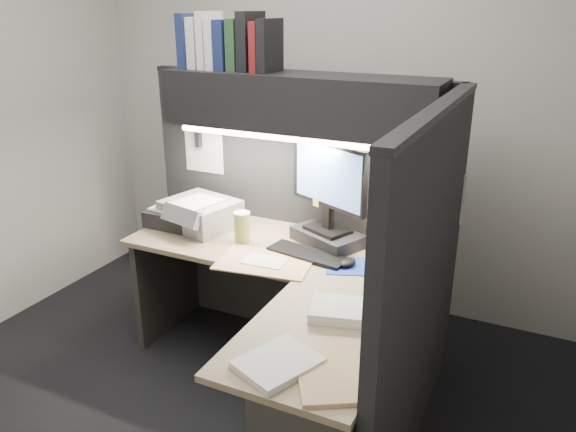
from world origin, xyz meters
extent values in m
plane|color=black|center=(0.00, 0.00, 0.00)|extent=(3.50, 3.50, 0.00)
cube|color=beige|center=(0.00, 1.50, 1.35)|extent=(3.50, 0.04, 2.70)
cube|color=black|center=(0.03, 0.93, 0.80)|extent=(1.90, 0.06, 1.60)
cube|color=black|center=(0.98, 0.18, 0.80)|extent=(0.06, 1.50, 1.60)
cube|color=#837353|center=(0.10, 0.56, 0.71)|extent=(1.70, 0.68, 0.03)
cube|color=#837353|center=(0.65, -0.21, 0.71)|extent=(0.60, 0.85, 0.03)
cube|color=#2D2B28|center=(0.10, 0.86, 0.35)|extent=(1.61, 0.02, 0.70)
cube|color=#2D2B28|center=(-0.70, 0.56, 0.35)|extent=(0.04, 0.61, 0.70)
cube|color=black|center=(0.12, 0.75, 1.50)|extent=(1.55, 0.34, 0.30)
cylinder|color=white|center=(0.12, 0.61, 1.33)|extent=(1.32, 0.04, 0.04)
cube|color=black|center=(0.34, 0.70, 0.77)|extent=(0.45, 0.38, 0.08)
cube|color=black|center=(0.34, 0.70, 0.89)|extent=(0.07, 0.06, 0.13)
cube|color=black|center=(0.34, 0.69, 1.13)|extent=(0.50, 0.26, 0.35)
cube|color=#699BE7|center=(0.34, 0.67, 1.13)|extent=(0.45, 0.21, 0.31)
cube|color=black|center=(0.31, 0.49, 0.74)|extent=(0.47, 0.22, 0.02)
cube|color=navy|center=(0.55, 0.47, 0.73)|extent=(0.30, 0.28, 0.00)
ellipsoid|color=black|center=(0.54, 0.46, 0.75)|extent=(0.09, 0.12, 0.04)
cube|color=#BAAD8F|center=(0.70, 0.80, 0.78)|extent=(0.25, 0.26, 0.09)
cylinder|color=#C8D153|center=(-0.11, 0.52, 0.81)|extent=(0.11, 0.11, 0.17)
cube|color=gray|center=(-0.46, 0.61, 0.81)|extent=(0.47, 0.43, 0.16)
cube|color=black|center=(-0.60, 0.57, 0.78)|extent=(0.33, 0.28, 0.10)
cube|color=tan|center=(0.14, 0.32, 0.73)|extent=(0.53, 0.39, 0.01)
cube|color=white|center=(0.67, -0.01, 0.75)|extent=(0.29, 0.26, 0.05)
cube|color=white|center=(0.60, -0.45, 0.74)|extent=(0.32, 0.35, 0.03)
cube|color=tan|center=(0.81, -0.43, 0.74)|extent=(0.37, 0.39, 0.02)
cube|color=#162150|center=(-0.55, 0.75, 1.80)|extent=(0.05, 0.22, 0.30)
cube|color=silver|center=(-0.49, 0.77, 1.79)|extent=(0.06, 0.22, 0.28)
cube|color=silver|center=(-0.42, 0.76, 1.80)|extent=(0.05, 0.22, 0.31)
cube|color=silver|center=(-0.37, 0.75, 1.78)|extent=(0.05, 0.22, 0.26)
cube|color=#162150|center=(-0.30, 0.75, 1.78)|extent=(0.06, 0.22, 0.27)
cube|color=#214325|center=(-0.23, 0.76, 1.79)|extent=(0.06, 0.22, 0.27)
cube|color=black|center=(-0.16, 0.76, 1.80)|extent=(0.07, 0.22, 0.31)
cube|color=maroon|center=(-0.09, 0.74, 1.78)|extent=(0.04, 0.22, 0.26)
cube|color=black|center=(-0.04, 0.74, 1.79)|extent=(0.05, 0.22, 0.27)
cube|color=white|center=(0.70, 0.90, 1.05)|extent=(0.21, 0.00, 0.28)
cube|color=white|center=(0.92, 0.90, 1.03)|extent=(0.21, 0.00, 0.28)
cube|color=white|center=(-0.60, 0.90, 1.15)|extent=(0.28, 0.00, 0.34)
cube|color=black|center=(0.95, 0.04, 1.02)|extent=(0.00, 0.18, 0.22)
cube|color=white|center=(0.95, -0.31, 0.95)|extent=(0.00, 0.21, 0.28)
camera|label=1|loc=(1.39, -2.02, 1.99)|focal=35.00mm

